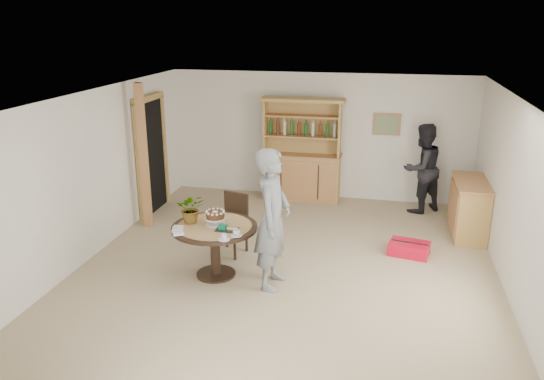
{
  "coord_description": "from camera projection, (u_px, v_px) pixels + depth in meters",
  "views": [
    {
      "loc": [
        1.29,
        -6.85,
        3.51
      ],
      "look_at": [
        -0.32,
        0.51,
        1.05
      ],
      "focal_mm": 35.0,
      "sensor_mm": 36.0,
      "label": 1
    }
  ],
  "objects": [
    {
      "name": "gift_tray",
      "position": [
        227.0,
        228.0,
        7.18
      ],
      "size": [
        0.3,
        0.2,
        0.08
      ],
      "color": "black",
      "rests_on": "dining_table"
    },
    {
      "name": "doorway",
      "position": [
        151.0,
        153.0,
        9.82
      ],
      "size": [
        0.13,
        1.1,
        2.18
      ],
      "color": "black",
      "rests_on": "ground"
    },
    {
      "name": "pine_post",
      "position": [
        144.0,
        157.0,
        8.98
      ],
      "size": [
        0.12,
        0.12,
        2.5
      ],
      "primitive_type": "cube",
      "color": "tan",
      "rests_on": "ground"
    },
    {
      "name": "dining_table",
      "position": [
        215.0,
        236.0,
        7.4
      ],
      "size": [
        1.2,
        1.2,
        0.76
      ],
      "color": "black",
      "rests_on": "ground"
    },
    {
      "name": "adult_person",
      "position": [
        422.0,
        168.0,
        9.83
      ],
      "size": [
        1.04,
        1.01,
        1.68
      ],
      "primitive_type": "imported",
      "rotation": [
        0.0,
        0.0,
        3.85
      ],
      "color": "black",
      "rests_on": "ground"
    },
    {
      "name": "coffee_cup_a",
      "position": [
        237.0,
        233.0,
        7.0
      ],
      "size": [
        0.15,
        0.15,
        0.09
      ],
      "color": "white",
      "rests_on": "dining_table"
    },
    {
      "name": "hutch",
      "position": [
        302.0,
        166.0,
        10.57
      ],
      "size": [
        1.62,
        0.54,
        2.04
      ],
      "color": "tan",
      "rests_on": "ground"
    },
    {
      "name": "dining_chair",
      "position": [
        233.0,
        220.0,
        8.18
      ],
      "size": [
        0.51,
        0.51,
        0.95
      ],
      "rotation": [
        0.0,
        0.0,
        -0.25
      ],
      "color": "black",
      "rests_on": "ground"
    },
    {
      "name": "napkins",
      "position": [
        178.0,
        231.0,
        7.14
      ],
      "size": [
        0.24,
        0.33,
        0.03
      ],
      "color": "white",
      "rests_on": "dining_table"
    },
    {
      "name": "red_suitcase",
      "position": [
        409.0,
        249.0,
        8.2
      ],
      "size": [
        0.67,
        0.52,
        0.21
      ],
      "rotation": [
        0.0,
        0.0,
        -0.21
      ],
      "color": "red",
      "rests_on": "ground"
    },
    {
      "name": "ground",
      "position": [
        286.0,
        271.0,
        7.71
      ],
      "size": [
        7.0,
        7.0,
        0.0
      ],
      "primitive_type": "plane",
      "color": "tan",
      "rests_on": "ground"
    },
    {
      "name": "coffee_cup_b",
      "position": [
        224.0,
        237.0,
        6.86
      ],
      "size": [
        0.15,
        0.15,
        0.08
      ],
      "color": "white",
      "rests_on": "dining_table"
    },
    {
      "name": "room_shell",
      "position": [
        287.0,
        155.0,
        7.18
      ],
      "size": [
        6.04,
        7.04,
        2.52
      ],
      "color": "white",
      "rests_on": "ground"
    },
    {
      "name": "birthday_cake",
      "position": [
        215.0,
        216.0,
        7.36
      ],
      "size": [
        0.3,
        0.3,
        0.2
      ],
      "color": "white",
      "rests_on": "dining_table"
    },
    {
      "name": "sideboard",
      "position": [
        469.0,
        208.0,
        8.87
      ],
      "size": [
        0.54,
        1.26,
        0.94
      ],
      "color": "tan",
      "rests_on": "ground"
    },
    {
      "name": "flower_vase",
      "position": [
        191.0,
        208.0,
        7.4
      ],
      "size": [
        0.47,
        0.44,
        0.42
      ],
      "primitive_type": "imported",
      "rotation": [
        0.0,
        0.0,
        0.35
      ],
      "color": "#3F7233",
      "rests_on": "dining_table"
    },
    {
      "name": "teen_boy",
      "position": [
        273.0,
        219.0,
        7.02
      ],
      "size": [
        0.51,
        0.73,
        1.93
      ],
      "primitive_type": "imported",
      "rotation": [
        0.0,
        0.0,
        1.5
      ],
      "color": "slate",
      "rests_on": "ground"
    }
  ]
}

